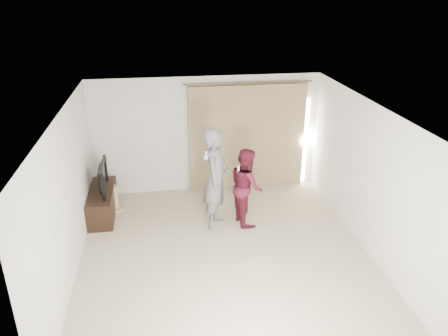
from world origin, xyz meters
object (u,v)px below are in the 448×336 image
at_px(tv_console, 102,203).
at_px(tv, 99,177).
at_px(person_woman, 246,186).
at_px(person_man, 216,179).

xyz_separation_m(tv_console, tv, (0.00, 0.00, 0.56)).
height_order(tv_console, tv, tv).
bearing_deg(person_woman, person_man, -176.79).
bearing_deg(tv, person_man, -110.03).
bearing_deg(tv_console, tv, 0.00).
relative_size(tv_console, person_man, 0.72).
height_order(tv_console, person_woman, person_woman).
bearing_deg(tv_console, person_woman, -13.46).
xyz_separation_m(tv_console, person_woman, (2.85, -0.68, 0.50)).
height_order(person_man, person_woman, person_man).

